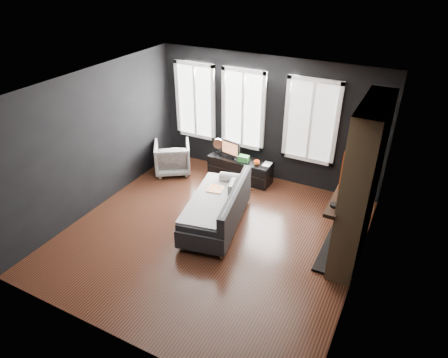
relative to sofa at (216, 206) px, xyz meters
The scene contains 18 objects.
floor 0.54m from the sofa, 76.03° to the right, with size 5.00×5.00×0.00m, color black.
ceiling 2.31m from the sofa, 76.03° to the right, with size 5.00×5.00×0.00m, color white.
wall_back 2.36m from the sofa, 87.78° to the left, with size 5.00×0.02×2.70m, color black.
wall_left 2.61m from the sofa, behind, with size 0.02×5.00×2.70m, color black.
wall_right 2.77m from the sofa, ahead, with size 0.02×5.00×2.70m, color black.
windows 2.92m from the sofa, 99.79° to the left, with size 4.00×0.16×1.76m, color white, non-canonical shape.
fireplace 2.57m from the sofa, ahead, with size 0.70×1.62×2.70m, color #93724C, non-canonical shape.
sofa is the anchor object (origin of this frame).
stripe_pillow 0.43m from the sofa, 67.97° to the left, with size 0.08×0.35×0.35m, color gray.
armchair 2.31m from the sofa, 143.91° to the left, with size 0.77×0.72×0.80m, color silver.
media_console 1.80m from the sofa, 100.93° to the left, with size 1.44×0.45×0.49m, color black, non-canonical shape.
monitor 1.87m from the sofa, 108.25° to the left, with size 0.50×0.11×0.44m, color black, non-canonical shape.
desk_fan 2.05m from the sofa, 116.69° to the left, with size 0.25×0.25×0.36m, color gray, non-canonical shape.
mug 1.69m from the sofa, 87.25° to the left, with size 0.13×0.10×0.13m, color #E65B1E.
book 1.81m from the sofa, 83.80° to the left, with size 0.17×0.02×0.23m, color tan.
storage_box 1.73m from the sofa, 97.99° to the left, with size 0.23×0.15×0.13m, color #2C7831.
mantel_vase 2.42m from the sofa, 18.49° to the left, with size 0.16×0.17×0.16m, color gold.
mantel_clock 2.31m from the sofa, ahead, with size 0.13×0.13×0.04m, color black.
Camera 1 is at (2.84, -5.00, 4.50)m, focal length 32.00 mm.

